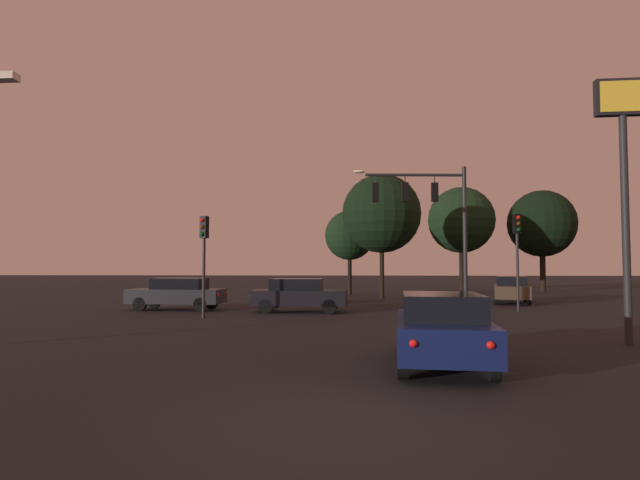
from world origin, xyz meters
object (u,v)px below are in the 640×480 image
tree_behind_sign (542,224)px  tree_center_horizon (461,220)px  car_crossing_left (177,293)px  traffic_light_corner_right (517,243)px  store_sign_illuminated (624,150)px  car_nearside_lane (442,328)px  tree_left_far (350,235)px  car_far_lane (512,289)px  traffic_light_corner_left (204,245)px  traffic_signal_mast_arm (430,208)px  tree_right_cluster (382,214)px  car_crossing_right (299,295)px

tree_behind_sign → tree_center_horizon: (-6.58, -0.58, 0.27)m
car_crossing_left → tree_center_horizon: bearing=46.6°
traffic_light_corner_right → store_sign_illuminated: 10.40m
car_nearside_lane → tree_left_far: tree_left_far is taller
tree_left_far → car_far_lane: bearing=-42.8°
traffic_light_corner_right → car_nearside_lane: 14.76m
tree_center_horizon → car_far_lane: bearing=-89.4°
traffic_light_corner_left → traffic_signal_mast_arm: bearing=22.7°
traffic_light_corner_left → tree_left_far: size_ratio=0.67×
car_nearside_lane → tree_right_cluster: tree_right_cluster is taller
traffic_light_corner_left → traffic_light_corner_right: bearing=15.3°
traffic_signal_mast_arm → car_nearside_lane: size_ratio=1.51×
car_far_lane → tree_behind_sign: bearing=64.1°
car_crossing_right → tree_left_far: bearing=81.3°
car_crossing_left → store_sign_illuminated: store_sign_illuminated is taller
tree_center_horizon → tree_right_cluster: tree_center_horizon is taller
traffic_light_corner_left → tree_behind_sign: bearing=46.6°
traffic_signal_mast_arm → tree_behind_sign: tree_behind_sign is taller
traffic_light_corner_left → traffic_light_corner_right: traffic_light_corner_right is taller
store_sign_illuminated → tree_center_horizon: bearing=86.9°
tree_behind_sign → car_crossing_left: bearing=-141.7°
traffic_light_corner_left → tree_right_cluster: tree_right_cluster is taller
car_far_lane → store_sign_illuminated: (-1.66, -15.80, 4.44)m
traffic_light_corner_left → car_crossing_left: 4.97m
tree_right_cluster → tree_left_far: bearing=113.7°
car_far_lane → traffic_light_corner_left: bearing=-148.0°
traffic_signal_mast_arm → car_far_lane: size_ratio=1.53×
tree_behind_sign → tree_left_far: tree_behind_sign is taller
traffic_light_corner_left → tree_left_far: (5.84, 17.84, 1.42)m
car_far_lane → tree_left_far: bearing=137.2°
car_far_lane → tree_behind_sign: tree_behind_sign is taller
car_nearside_lane → store_sign_illuminated: size_ratio=0.63×
car_nearside_lane → tree_left_far: bearing=94.3°
car_crossing_right → tree_behind_sign: tree_behind_sign is taller
car_crossing_left → tree_left_far: bearing=59.7°
traffic_light_corner_left → car_crossing_right: 5.15m
traffic_signal_mast_arm → store_sign_illuminated: bearing=-71.0°
car_crossing_left → store_sign_illuminated: (15.68, -10.28, 4.44)m
store_sign_illuminated → car_crossing_left: bearing=146.8°
traffic_light_corner_right → car_nearside_lane: traffic_light_corner_right is taller
traffic_light_corner_right → tree_right_cluster: bearing=121.3°
store_sign_illuminated → car_nearside_lane: bearing=-149.5°
car_crossing_right → car_nearside_lane: bearing=-71.2°
traffic_signal_mast_arm → car_nearside_lane: (-1.82, -13.72, -4.02)m
tree_left_far → tree_center_horizon: (9.01, 4.20, 1.45)m
car_far_lane → tree_center_horizon: size_ratio=0.52×
traffic_light_corner_left → car_nearside_lane: 12.64m
tree_behind_sign → tree_left_far: (-15.59, -4.79, -1.18)m
traffic_signal_mast_arm → tree_right_cluster: tree_right_cluster is taller
tree_left_far → traffic_light_corner_left: bearing=-108.1°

